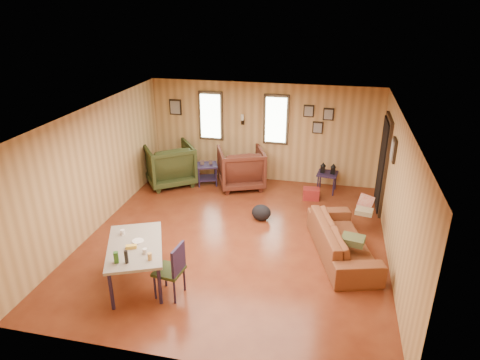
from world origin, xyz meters
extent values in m
cube|color=brown|center=(0.00, 0.00, -0.01)|extent=(5.50, 6.00, 0.02)
cube|color=#997C5B|center=(0.00, 0.00, 2.41)|extent=(5.50, 6.00, 0.02)
cube|color=tan|center=(0.00, 3.01, 1.20)|extent=(5.50, 0.02, 2.40)
cube|color=tan|center=(0.00, -3.01, 1.20)|extent=(5.50, 0.02, 2.40)
cube|color=tan|center=(-2.76, 0.00, 1.20)|extent=(0.02, 6.00, 2.40)
cube|color=tan|center=(2.76, 0.00, 1.20)|extent=(0.02, 6.00, 2.40)
cube|color=black|center=(-1.30, 2.97, 1.55)|extent=(0.60, 0.05, 1.20)
cube|color=#E0F2D1|center=(-1.30, 2.93, 1.55)|extent=(0.48, 0.04, 1.06)
cube|color=black|center=(0.30, 2.97, 1.55)|extent=(0.60, 0.05, 1.20)
cube|color=#E0F2D1|center=(0.30, 2.93, 1.55)|extent=(0.48, 0.04, 1.06)
cube|color=black|center=(-0.50, 2.95, 1.45)|extent=(0.07, 0.05, 0.12)
cylinder|color=silver|center=(-0.50, 2.89, 1.58)|extent=(0.07, 0.07, 0.14)
cube|color=black|center=(2.72, 1.95, 1.00)|extent=(0.06, 1.00, 2.05)
cube|color=black|center=(2.68, 1.95, 1.00)|extent=(0.04, 0.82, 1.90)
cube|color=black|center=(1.05, 2.97, 1.80)|extent=(0.24, 0.04, 0.28)
cube|color=#9E998C|center=(1.05, 2.94, 1.80)|extent=(0.19, 0.02, 0.22)
cube|color=black|center=(1.50, 2.97, 1.75)|extent=(0.24, 0.04, 0.28)
cube|color=#9E998C|center=(1.50, 2.94, 1.75)|extent=(0.19, 0.02, 0.22)
cube|color=black|center=(1.28, 2.97, 1.42)|extent=(0.24, 0.04, 0.28)
cube|color=#9E998C|center=(1.28, 2.94, 1.42)|extent=(0.19, 0.02, 0.22)
cube|color=black|center=(-2.20, 2.97, 1.72)|extent=(0.30, 0.04, 0.38)
cube|color=#9E998C|center=(-2.20, 2.94, 1.72)|extent=(0.24, 0.02, 0.31)
cube|color=black|center=(2.72, 0.85, 1.70)|extent=(0.04, 0.34, 0.42)
cube|color=#9E998C|center=(2.69, 0.85, 1.70)|extent=(0.02, 0.27, 0.34)
imported|color=brown|center=(1.96, -0.11, 0.41)|extent=(1.16, 2.17, 0.81)
imported|color=#4C2116|center=(-0.43, 2.43, 0.52)|extent=(1.30, 1.27, 1.05)
imported|color=#2B3518|center=(-2.15, 2.21, 0.55)|extent=(1.46, 1.44, 1.10)
cube|color=#251A3A|center=(-1.26, 2.37, 0.49)|extent=(0.62, 0.59, 0.04)
cube|color=#251A3A|center=(-1.26, 2.37, 0.16)|extent=(0.56, 0.54, 0.03)
cylinder|color=#251A3A|center=(-1.39, 2.13, 0.24)|extent=(0.05, 0.05, 0.48)
cylinder|color=#251A3A|center=(-1.00, 2.27, 0.24)|extent=(0.05, 0.05, 0.48)
cylinder|color=#251A3A|center=(-1.51, 2.46, 0.24)|extent=(0.05, 0.05, 0.48)
cylinder|color=#251A3A|center=(-1.13, 2.61, 0.24)|extent=(0.05, 0.05, 0.48)
cube|color=#47362F|center=(-1.36, 2.33, 0.57)|extent=(0.09, 0.05, 0.12)
cube|color=#47362F|center=(-1.17, 2.40, 0.57)|extent=(0.08, 0.05, 0.11)
cube|color=#251A3A|center=(1.60, 2.56, 0.45)|extent=(0.50, 0.50, 0.04)
cylinder|color=#251A3A|center=(1.40, 2.41, 0.22)|extent=(0.04, 0.04, 0.45)
cylinder|color=#251A3A|center=(1.75, 2.36, 0.22)|extent=(0.04, 0.04, 0.45)
cylinder|color=#251A3A|center=(1.44, 2.76, 0.22)|extent=(0.04, 0.04, 0.45)
cylinder|color=#251A3A|center=(1.80, 2.72, 0.22)|extent=(0.04, 0.04, 0.45)
cube|color=black|center=(1.48, 2.58, 0.55)|extent=(0.11, 0.11, 0.16)
cone|color=black|center=(1.48, 2.58, 0.67)|extent=(0.15, 0.15, 0.09)
cube|color=black|center=(1.71, 2.55, 0.55)|extent=(0.11, 0.11, 0.16)
cone|color=black|center=(1.71, 2.55, 0.67)|extent=(0.15, 0.15, 0.09)
cube|color=maroon|center=(1.27, 2.07, 0.13)|extent=(0.38, 0.28, 0.26)
ellipsoid|color=black|center=(0.35, 0.85, 0.17)|extent=(0.43, 0.35, 0.34)
cube|color=#484F2C|center=(2.11, -0.38, 0.48)|extent=(0.42, 0.36, 0.12)
cube|color=red|center=(2.37, 0.99, 0.56)|extent=(0.34, 0.15, 0.33)
cube|color=gray|center=(2.34, 0.76, 0.47)|extent=(0.36, 0.30, 0.09)
cube|color=gray|center=(-1.22, -1.63, 0.67)|extent=(1.29, 1.57, 0.05)
cylinder|color=#251A3A|center=(-1.30, -2.30, 0.33)|extent=(0.07, 0.07, 0.65)
cylinder|color=#251A3A|center=(-0.67, -2.03, 0.33)|extent=(0.07, 0.07, 0.65)
cylinder|color=#251A3A|center=(-1.77, -1.22, 0.33)|extent=(0.07, 0.07, 0.65)
cylinder|color=#251A3A|center=(-1.13, -0.95, 0.33)|extent=(0.07, 0.07, 0.65)
cylinder|color=silver|center=(-0.96, -1.81, 0.73)|extent=(0.10, 0.10, 0.08)
cylinder|color=silver|center=(-1.54, -1.37, 0.73)|extent=(0.10, 0.10, 0.08)
cube|color=#295A20|center=(-1.26, -2.12, 0.78)|extent=(0.08, 0.08, 0.17)
cylinder|color=black|center=(-1.11, -2.10, 0.79)|extent=(0.07, 0.07, 0.20)
cylinder|color=tan|center=(-0.82, -1.95, 0.75)|extent=(0.09, 0.09, 0.11)
cylinder|color=silver|center=(-1.21, -1.53, 0.70)|extent=(0.24, 0.24, 0.02)
cube|color=gold|center=(-1.22, -1.73, 0.72)|extent=(0.18, 0.13, 0.05)
cube|color=#2B3518|center=(-0.60, -1.80, 0.43)|extent=(0.45, 0.45, 0.05)
cube|color=#251A3A|center=(-0.43, -1.83, 0.67)|extent=(0.08, 0.39, 0.44)
cylinder|color=#251A3A|center=(-0.79, -1.95, 0.21)|extent=(0.04, 0.04, 0.42)
cylinder|color=#251A3A|center=(-0.46, -1.99, 0.21)|extent=(0.04, 0.04, 0.42)
cylinder|color=#251A3A|center=(-0.75, -1.62, 0.21)|extent=(0.04, 0.04, 0.42)
cylinder|color=#251A3A|center=(-0.42, -1.66, 0.21)|extent=(0.04, 0.04, 0.42)
camera|label=1|loc=(1.60, -6.80, 4.22)|focal=32.00mm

